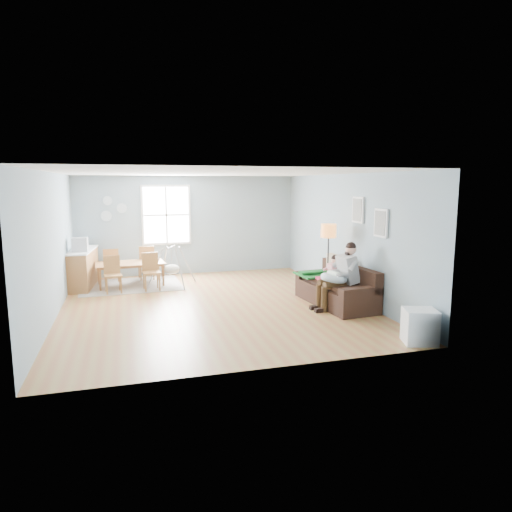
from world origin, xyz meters
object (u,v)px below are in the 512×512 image
object	(u,v)px
dining_table	(131,274)
chair_ne	(146,261)
floor_lamp	(328,237)
baby_swing	(172,269)
father	(341,274)
sofa	(338,291)
chair_sw	(112,272)
chair_nw	(111,263)
monitor	(80,244)
storage_cube	(419,326)
chair_se	(151,269)
counter	(83,268)
toddler	(331,270)

from	to	relation	value
dining_table	chair_ne	size ratio (longest dim) A/B	1.82
floor_lamp	baby_swing	bearing A→B (deg)	146.13
father	dining_table	world-z (taller)	father
sofa	floor_lamp	size ratio (longest dim) A/B	1.29
dining_table	chair_sw	bearing A→B (deg)	-128.50
chair_nw	monitor	size ratio (longest dim) A/B	2.51
storage_cube	chair_ne	xyz separation A→B (m)	(-3.88, 6.11, 0.24)
floor_lamp	monitor	size ratio (longest dim) A/B	4.69
baby_swing	father	bearing A→B (deg)	-45.00
chair_se	chair_sw	bearing A→B (deg)	-177.14
floor_lamp	counter	size ratio (longest dim) A/B	0.96
storage_cube	dining_table	world-z (taller)	dining_table
storage_cube	toddler	bearing A→B (deg)	95.88
toddler	floor_lamp	world-z (taller)	floor_lamp
dining_table	chair_sw	size ratio (longest dim) A/B	1.92
monitor	chair_se	bearing A→B (deg)	-15.15
sofa	chair_sw	size ratio (longest dim) A/B	2.46
chair_sw	counter	size ratio (longest dim) A/B	0.50
dining_table	chair_se	size ratio (longest dim) A/B	1.85
dining_table	sofa	bearing A→B (deg)	-41.21
chair_nw	chair_ne	xyz separation A→B (m)	(0.87, 0.04, 0.02)
storage_cube	monitor	size ratio (longest dim) A/B	1.74
sofa	chair_ne	bearing A→B (deg)	135.56
chair_ne	baby_swing	bearing A→B (deg)	-57.76
floor_lamp	storage_cube	distance (m)	3.27
floor_lamp	chair_sw	distance (m)	4.97
father	chair_se	bearing A→B (deg)	142.30
chair_se	baby_swing	xyz separation A→B (m)	(0.52, 0.29, -0.07)
baby_swing	sofa	bearing A→B (deg)	-41.09
toddler	dining_table	xyz separation A→B (m)	(-4.02, 2.84, -0.40)
counter	baby_swing	distance (m)	2.12
father	counter	distance (m)	6.19
dining_table	monitor	distance (m)	1.38
counter	baby_swing	bearing A→B (deg)	-12.26
floor_lamp	dining_table	world-z (taller)	floor_lamp
baby_swing	chair_se	bearing A→B (deg)	-150.62
dining_table	chair_se	world-z (taller)	chair_se
father	floor_lamp	xyz separation A→B (m)	(0.14, 0.90, 0.63)
sofa	chair_se	size ratio (longest dim) A/B	2.38
chair_nw	baby_swing	world-z (taller)	baby_swing
toddler	storage_cube	bearing A→B (deg)	-84.12
father	chair_sw	size ratio (longest dim) A/B	1.58
floor_lamp	counter	xyz separation A→B (m)	(-5.25, 2.58, -0.87)
chair_nw	storage_cube	bearing A→B (deg)	-51.97
chair_ne	counter	xyz separation A→B (m)	(-1.51, -0.44, -0.04)
dining_table	monitor	size ratio (longest dim) A/B	4.71
dining_table	chair_ne	distance (m)	0.77
floor_lamp	chair_ne	bearing A→B (deg)	141.03
chair_ne	chair_se	bearing A→B (deg)	-87.74
dining_table	baby_swing	world-z (taller)	baby_swing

